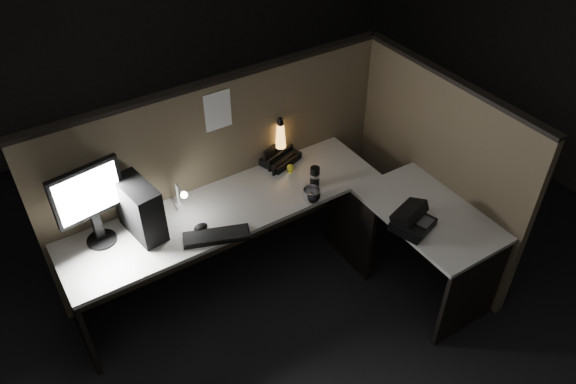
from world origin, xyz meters
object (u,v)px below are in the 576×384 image
desk_phone (411,220)px  pc_tower (140,209)px  lava_lamp (281,143)px  monitor (90,199)px  keyboard (217,236)px

desk_phone → pc_tower: bearing=131.7°
pc_tower → lava_lamp: (1.18, 0.20, -0.04)m
monitor → keyboard: size_ratio=1.32×
monitor → lava_lamp: size_ratio=1.56×
lava_lamp → keyboard: bearing=-147.9°
keyboard → lava_lamp: lava_lamp is taller
monitor → desk_phone: monitor is taller
lava_lamp → desk_phone: bearing=-73.9°
pc_tower → desk_phone: (1.50, -0.91, -0.13)m
pc_tower → desk_phone: pc_tower is taller
keyboard → lava_lamp: (0.81, 0.51, 0.14)m
pc_tower → monitor: bearing=155.7°
keyboard → desk_phone: desk_phone is taller
monitor → desk_phone: bearing=-38.0°
keyboard → desk_phone: bearing=-7.3°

